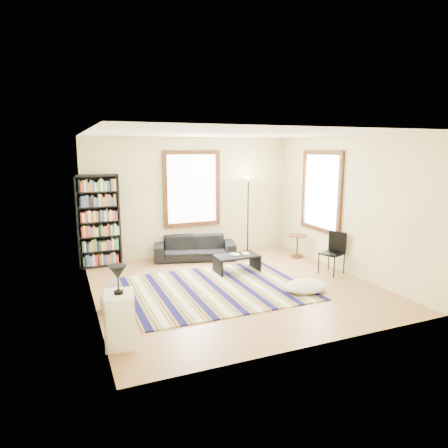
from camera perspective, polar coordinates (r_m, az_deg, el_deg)
name	(u,v)px	position (r m, az deg, el deg)	size (l,w,h in m)	color
floor	(234,289)	(7.60, 1.47, -9.21)	(5.00, 5.00, 0.10)	#A16F49
ceiling	(235,131)	(7.14, 1.59, 13.21)	(5.00, 5.00, 0.10)	white
wall_back	(191,197)	(9.59, -4.74, 3.89)	(5.00, 0.10, 2.80)	#F6F0A6
wall_front	(319,243)	(5.06, 13.46, -2.65)	(5.00, 0.10, 2.80)	#F6F0A6
wall_left	(87,223)	(6.62, -19.04, 0.20)	(0.10, 5.00, 2.80)	#F6F0A6
wall_right	(348,205)	(8.59, 17.27, 2.62)	(0.10, 5.00, 2.80)	#F6F0A6
window_back	(192,189)	(9.49, -4.61, 5.03)	(1.20, 0.06, 1.60)	white
window_right	(321,192)	(9.14, 13.74, 4.53)	(0.06, 1.20, 1.60)	white
rug	(216,288)	(7.44, -1.11, -9.16)	(3.22, 2.58, 0.02)	#0E0D45
sofa	(195,248)	(9.30, -4.20, -3.40)	(1.86, 0.73, 0.54)	black
bookshelf	(98,221)	(9.00, -17.50, 0.38)	(0.90, 0.30, 2.00)	black
coffee_table	(237,263)	(8.36, 1.85, -5.66)	(0.90, 0.50, 0.36)	black
book_a	(233,255)	(8.27, 1.22, -4.48)	(0.20, 0.15, 0.02)	beige
book_b	(242,253)	(8.42, 2.65, -4.23)	(0.14, 0.20, 0.01)	beige
floor_cushion	(306,286)	(7.41, 11.57, -8.69)	(0.82, 0.62, 0.21)	beige
floor_lamp	(248,215)	(9.78, 3.44, 1.26)	(0.30, 0.30, 1.86)	black
side_table	(297,246)	(9.59, 10.42, -3.12)	(0.40, 0.40, 0.54)	#4B2C12
folding_chair	(332,253)	(8.46, 15.15, -4.08)	(0.42, 0.40, 0.86)	black
white_cabinet	(120,319)	(5.53, -14.63, -13.01)	(0.38, 0.50, 0.70)	white
table_lamp	(118,280)	(5.34, -14.91, -7.69)	(0.24, 0.24, 0.38)	black
dog	(111,294)	(6.65, -15.82, -9.54)	(0.41, 0.57, 0.57)	#B5B5B5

